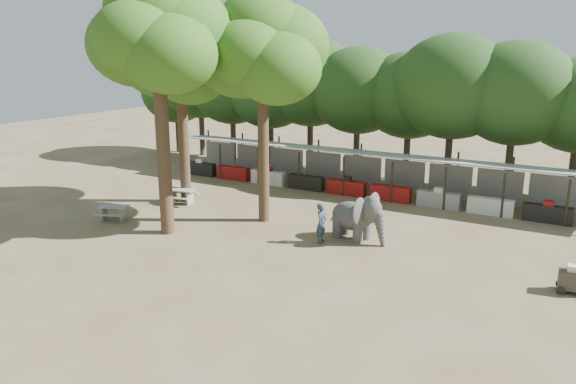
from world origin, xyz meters
The scene contains 11 objects.
ground centered at (0.00, 0.00, 0.00)m, with size 100.00×100.00×0.00m, color brown.
vendor_stalls centered at (0.00, 13.84, 1.18)m, with size 28.00×2.99×2.80m.
yard_tree_left centered at (-9.13, 7.19, 8.20)m, with size 7.10×6.90×11.02m.
yard_tree_center centered at (-6.13, 2.19, 9.21)m, with size 7.10×6.90×12.04m.
yard_tree_back centered at (-3.13, 6.19, 8.54)m, with size 7.10×6.90×11.36m.
backdrop_trees centered at (0.00, 19.00, 5.51)m, with size 46.46×5.95×8.33m.
elephant centered at (2.39, 5.59, 1.12)m, with size 3.01×2.24×2.24m.
handler centered at (1.10, 4.41, 0.93)m, with size 0.67×0.45×1.86m, color #26384C.
picnic_table_near centered at (-9.84, 2.18, 0.49)m, with size 1.92×1.84×0.75m.
picnic_table_far centered at (-8.88, 6.43, 0.55)m, with size 1.89×1.75×0.84m.
cart_front centered at (11.51, 4.03, 0.52)m, with size 1.16×0.84×1.06m.
Camera 1 is at (11.87, -17.58, 8.68)m, focal length 35.00 mm.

